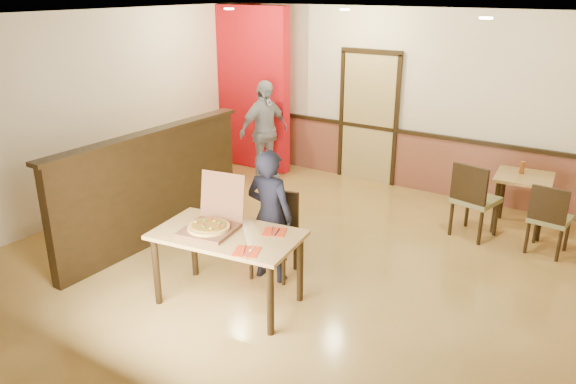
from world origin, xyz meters
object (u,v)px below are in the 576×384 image
at_px(diner_chair, 276,230).
at_px(pizza_box, 211,224).
at_px(passerby, 264,131).
at_px(main_table, 227,243).
at_px(side_table, 523,188).
at_px(side_chair_right, 549,217).
at_px(condiment, 522,167).
at_px(diner, 270,216).
at_px(side_chair_left, 473,197).

relative_size(diner_chair, pizza_box, 1.42).
height_order(passerby, pizza_box, passerby).
relative_size(main_table, pizza_box, 2.35).
relative_size(side_table, pizza_box, 1.15).
relative_size(diner_chair, side_chair_right, 1.05).
xyz_separation_m(side_chair_right, side_table, (-0.44, 0.62, 0.09)).
bearing_deg(side_table, diner_chair, -126.35).
distance_m(diner_chair, side_chair_right, 3.31).
relative_size(main_table, condiment, 9.58).
distance_m(side_table, passerby, 4.05).
height_order(side_table, passerby, passerby).
bearing_deg(passerby, diner_chair, -127.93).
relative_size(main_table, diner_chair, 1.66).
xyz_separation_m(side_chair_right, diner, (-2.47, -2.32, 0.26)).
relative_size(side_table, passerby, 0.46).
relative_size(side_chair_right, passerby, 0.54).
bearing_deg(diner, side_chair_right, -141.33).
relative_size(side_chair_left, side_chair_right, 1.12).
distance_m(diner_chair, diner, 0.28).
relative_size(side_chair_left, passerby, 0.60).
relative_size(passerby, pizza_box, 2.51).
bearing_deg(main_table, side_table, 51.82).
xyz_separation_m(diner_chair, pizza_box, (-0.21, -0.83, 0.34)).
xyz_separation_m(diner, condiment, (1.96, 3.02, 0.09)).
bearing_deg(pizza_box, side_table, 47.77).
xyz_separation_m(diner, passerby, (-2.01, 2.71, 0.09)).
bearing_deg(pizza_box, side_chair_right, 37.76).
height_order(side_table, diner, diner).
bearing_deg(side_chair_right, pizza_box, 52.90).
bearing_deg(main_table, side_chair_right, 41.61).
xyz_separation_m(main_table, diner, (0.06, 0.66, 0.07)).
bearing_deg(side_chair_right, passerby, 0.01).
bearing_deg(side_chair_left, side_chair_right, -166.93).
bearing_deg(main_table, passerby, 111.96).
distance_m(diner_chair, side_chair_left, 2.69).
xyz_separation_m(diner_chair, passerby, (-1.98, 2.56, 0.32)).
xyz_separation_m(passerby, condiment, (3.97, 0.31, -0.00)).
bearing_deg(condiment, pizza_box, -120.75).
bearing_deg(side_chair_left, diner, 68.68).
xyz_separation_m(side_chair_right, passerby, (-4.48, 0.39, 0.35)).
distance_m(main_table, side_chair_right, 3.91).
relative_size(main_table, diner, 1.05).
xyz_separation_m(side_table, pizza_box, (-2.26, -3.62, 0.27)).
distance_m(side_chair_right, condiment, 0.93).
relative_size(main_table, side_table, 2.04).
xyz_separation_m(main_table, side_chair_left, (1.62, 2.98, -0.12)).
xyz_separation_m(main_table, condiment, (2.02, 3.68, 0.16)).
xyz_separation_m(side_chair_left, passerby, (-3.57, 0.39, 0.29)).
bearing_deg(diner, side_table, -129.14).
distance_m(side_chair_right, pizza_box, 4.06).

